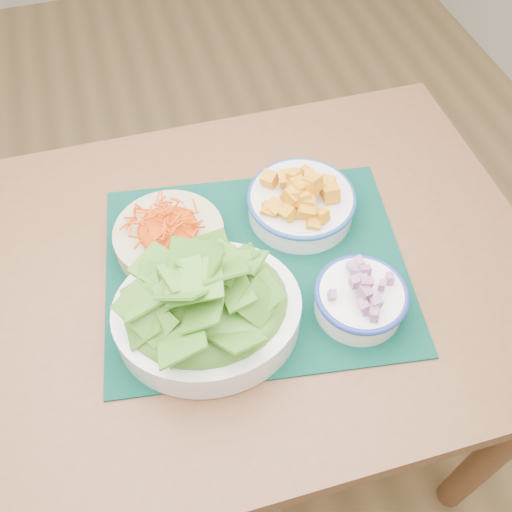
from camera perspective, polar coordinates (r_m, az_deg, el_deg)
The scene contains 7 objects.
ground at distance 1.77m, azimuth -11.59°, elevation -8.17°, with size 4.00×4.00×0.00m, color #A78351.
table at distance 1.04m, azimuth -4.12°, elevation -5.14°, with size 1.13×0.76×0.75m.
placemat at distance 0.95m, azimuth 0.00°, elevation -1.14°, with size 0.50×0.41×0.00m, color black.
carrot_bowl at distance 0.96m, azimuth -8.72°, elevation 2.27°, with size 0.23×0.23×0.07m.
squash_bowl at distance 0.99m, azimuth 4.59°, elevation 5.98°, with size 0.19×0.19×0.10m.
lettuce_bowl at distance 0.84m, azimuth -4.97°, elevation -4.85°, with size 0.30×0.26×0.13m.
onion_bowl at distance 0.89m, azimuth 10.45°, elevation -3.92°, with size 0.18×0.18×0.08m.
Camera 1 is at (0.11, -0.88, 1.53)m, focal length 40.00 mm.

